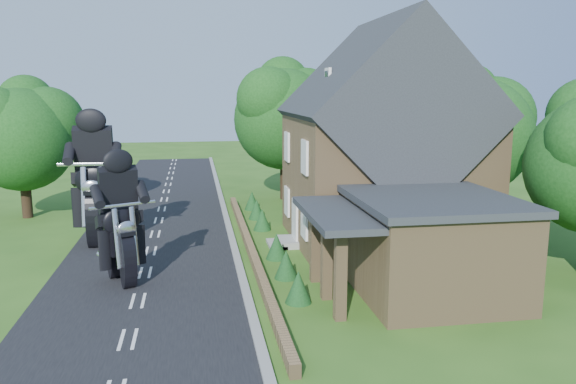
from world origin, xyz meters
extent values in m
plane|color=#2D5718|center=(0.00, 0.00, 0.00)|extent=(120.00, 120.00, 0.00)
cube|color=black|center=(0.00, 0.00, 0.01)|extent=(7.00, 80.00, 0.02)
cube|color=gray|center=(3.65, 0.00, 0.06)|extent=(0.30, 80.00, 0.12)
cube|color=olive|center=(4.30, 5.00, 0.20)|extent=(0.30, 22.00, 0.40)
cube|color=olive|center=(10.50, 6.00, 3.00)|extent=(8.00, 8.00, 6.00)
cube|color=#25282C|center=(10.50, 6.00, 6.00)|extent=(8.48, 8.64, 8.48)
cube|color=olive|center=(12.50, 6.00, 9.20)|extent=(0.60, 0.90, 1.60)
cube|color=white|center=(7.90, 6.00, 7.50)|extent=(0.12, 0.80, 0.90)
cube|color=black|center=(7.84, 6.00, 7.50)|extent=(0.04, 0.55, 0.65)
cube|color=white|center=(6.44, 6.00, 1.05)|extent=(0.10, 1.10, 2.10)
cube|color=gray|center=(6.10, 6.00, 0.15)|extent=(0.80, 1.60, 0.30)
cube|color=gray|center=(5.60, 6.00, 0.07)|extent=(0.80, 1.60, 0.15)
cube|color=white|center=(6.44, 3.80, 1.60)|extent=(0.10, 1.10, 1.40)
cube|color=black|center=(6.42, 3.80, 1.60)|extent=(0.04, 0.92, 1.22)
cube|color=white|center=(6.44, 8.20, 1.60)|extent=(0.10, 1.10, 1.40)
cube|color=black|center=(6.42, 8.20, 1.60)|extent=(0.04, 0.92, 1.22)
cube|color=white|center=(6.44, 3.80, 4.30)|extent=(0.10, 1.10, 1.40)
cube|color=black|center=(6.42, 3.80, 4.30)|extent=(0.04, 0.92, 1.22)
cube|color=white|center=(6.44, 8.20, 4.30)|extent=(0.10, 1.10, 1.40)
cube|color=black|center=(6.42, 8.20, 4.30)|extent=(0.04, 0.92, 1.22)
cube|color=olive|center=(10.00, -0.80, 1.60)|extent=(5.00, 5.60, 3.20)
cube|color=#25282C|center=(10.00, -0.80, 3.32)|extent=(5.30, 5.94, 0.24)
cube|color=#25282C|center=(6.90, -0.80, 2.95)|extent=(2.60, 5.32, 0.22)
cube|color=olive|center=(6.30, -2.60, 1.40)|extent=(0.35, 0.35, 2.80)
cube|color=olive|center=(6.30, -0.80, 1.40)|extent=(0.35, 0.35, 2.80)
cube|color=olive|center=(6.30, 1.00, 1.40)|extent=(0.35, 0.35, 2.80)
cylinder|color=black|center=(16.50, 8.50, 1.50)|extent=(0.56, 0.56, 3.00)
sphere|color=#134112|center=(16.50, 8.50, 4.65)|extent=(6.00, 6.00, 6.00)
sphere|color=#134112|center=(17.85, 9.10, 5.55)|extent=(4.32, 4.32, 4.32)
sphere|color=#134112|center=(15.45, 7.60, 5.85)|extent=(3.72, 3.72, 3.72)
sphere|color=#134112|center=(16.60, 9.70, 6.75)|extent=(3.30, 3.30, 3.30)
cylinder|color=black|center=(14.00, 16.00, 1.80)|extent=(0.56, 0.56, 3.60)
sphere|color=#134112|center=(14.00, 16.00, 5.58)|extent=(7.20, 7.20, 7.20)
sphere|color=#134112|center=(15.62, 16.72, 6.66)|extent=(5.18, 5.18, 5.18)
sphere|color=#134112|center=(12.74, 14.92, 7.02)|extent=(4.46, 4.46, 4.46)
sphere|color=#134112|center=(14.10, 17.44, 8.10)|extent=(3.96, 3.96, 3.96)
cylinder|color=black|center=(8.00, 17.00, 1.70)|extent=(0.56, 0.56, 3.40)
sphere|color=#134112|center=(8.00, 17.00, 5.16)|extent=(6.40, 6.40, 6.40)
sphere|color=#134112|center=(9.44, 17.64, 6.12)|extent=(4.61, 4.61, 4.61)
sphere|color=#134112|center=(6.88, 16.04, 6.44)|extent=(3.97, 3.97, 3.97)
sphere|color=#134112|center=(8.10, 18.28, 7.40)|extent=(3.52, 3.52, 3.52)
cylinder|color=black|center=(-7.00, 14.00, 1.40)|extent=(0.56, 0.56, 2.80)
sphere|color=#134112|center=(-7.00, 14.00, 4.34)|extent=(5.60, 5.60, 5.60)
sphere|color=#134112|center=(-5.74, 14.56, 5.18)|extent=(4.03, 4.03, 4.03)
sphere|color=#134112|center=(-7.98, 13.16, 5.46)|extent=(3.47, 3.47, 3.47)
sphere|color=#134112|center=(-6.90, 15.12, 6.30)|extent=(3.08, 3.08, 3.08)
cone|color=#123917|center=(5.30, -1.00, 0.55)|extent=(0.90, 0.90, 1.10)
cone|color=#123917|center=(5.30, 1.50, 0.55)|extent=(0.90, 0.90, 1.10)
cone|color=#123917|center=(5.30, 4.00, 0.55)|extent=(0.90, 0.90, 1.10)
cone|color=#123917|center=(5.30, 9.00, 0.55)|extent=(0.90, 0.90, 1.10)
cone|color=#123917|center=(5.30, 11.50, 0.55)|extent=(0.90, 0.90, 1.10)
cone|color=#123917|center=(5.30, 14.00, 0.55)|extent=(0.90, 0.90, 1.10)
camera|label=1|loc=(2.02, -18.47, 6.99)|focal=35.00mm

